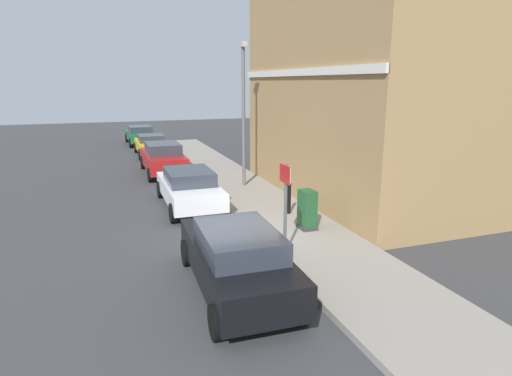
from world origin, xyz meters
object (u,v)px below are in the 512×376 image
car_black (236,258)px  lamppost (243,109)px  street_sign (285,196)px  car_yellow (151,145)px  car_white (189,187)px  utility_cabinet (307,211)px  bollard_near_cabinet (289,197)px  car_red (163,158)px  car_green (140,135)px

car_black → lamppost: (2.94, 8.60, 2.53)m
street_sign → car_yellow: bearing=94.7°
car_white → utility_cabinet: 4.74m
car_yellow → bollard_near_cabinet: bearing=-169.0°
street_sign → bollard_near_cabinet: bearing=64.3°
utility_cabinet → bollard_near_cabinet: size_ratio=1.11×
car_black → utility_cabinet: car_black is taller
car_black → car_red: size_ratio=1.01×
car_black → utility_cabinet: 4.10m
car_yellow → bollard_near_cabinet: 14.37m
car_yellow → utility_cabinet: bearing=-170.5°
car_white → car_yellow: 11.73m
street_sign → lamppost: (1.32, 7.37, 1.64)m
car_black → street_sign: street_sign is taller
car_yellow → street_sign: street_sign is taller
car_black → utility_cabinet: size_ratio=3.84×
car_green → car_black: bearing=178.4°
car_white → street_sign: bearing=-166.0°
car_green → utility_cabinet: 21.04m
car_red → street_sign: street_sign is taller
utility_cabinet → car_red: bearing=105.9°
car_red → utility_cabinet: car_red is taller
car_green → street_sign: bearing=-177.5°
utility_cabinet → car_white: bearing=125.1°
utility_cabinet → street_sign: bearing=-131.6°
car_black → car_yellow: 18.40m
car_green → lamppost: size_ratio=0.75×
car_white → lamppost: (2.66, 1.93, 2.58)m
car_yellow → car_red: bearing=179.0°
car_green → car_red: bearing=179.3°
utility_cabinet → car_black: bearing=-137.2°
car_black → car_green: car_black is taller
car_green → street_sign: street_sign is taller
car_green → street_sign: 22.47m
car_yellow → street_sign: (1.40, -17.17, 0.99)m
car_yellow → car_green: (-0.20, 5.22, 0.03)m
car_white → street_sign: size_ratio=1.89×
car_yellow → car_white: bearing=179.7°
car_black → car_white: (0.28, 6.67, -0.05)m
car_white → car_green: 16.95m
utility_cabinet → bollard_near_cabinet: (0.10, 1.53, 0.02)m
car_white → car_yellow: size_ratio=1.08×
lamppost → car_red: bearing=123.7°
car_black → car_yellow: bearing=0.9°
utility_cabinet → car_green: bearing=98.2°
street_sign → lamppost: 7.67m
car_green → bollard_near_cabinet: 19.54m
utility_cabinet → street_sign: size_ratio=0.50×
car_red → car_green: size_ratio=1.01×
car_black → car_green: bearing=1.5°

